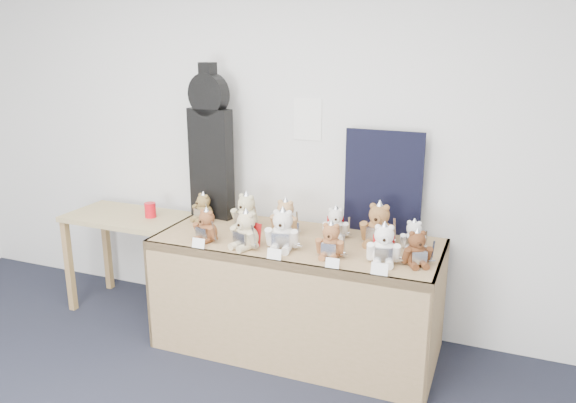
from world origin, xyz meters
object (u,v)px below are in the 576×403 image
at_px(teddy_back_left, 246,213).
at_px(teddy_back_centre_right, 336,224).
at_px(guitar_case, 210,144).
at_px(display_table, 293,268).
at_px(side_table, 129,230).
at_px(teddy_front_end, 417,250).
at_px(teddy_front_left, 246,231).
at_px(teddy_front_right, 331,242).
at_px(teddy_back_centre_left, 285,218).
at_px(teddy_back_far_left, 203,208).
at_px(teddy_front_centre, 283,231).
at_px(teddy_front_far_left, 206,227).
at_px(teddy_front_far_right, 384,246).
at_px(teddy_back_right, 378,226).
at_px(teddy_back_end, 413,237).
at_px(red_cup, 150,210).

distance_m(teddy_back_left, teddy_back_centre_right, 0.65).
relative_size(guitar_case, teddy_back_left, 3.94).
height_order(display_table, side_table, display_table).
bearing_deg(teddy_front_end, display_table, 146.59).
xyz_separation_m(teddy_front_left, teddy_front_right, (0.56, 0.05, -0.01)).
bearing_deg(teddy_front_right, side_table, 167.14).
bearing_deg(teddy_front_right, teddy_back_centre_left, 140.94).
relative_size(teddy_front_left, teddy_front_right, 1.12).
xyz_separation_m(teddy_back_left, teddy_back_far_left, (-0.37, 0.04, -0.02)).
xyz_separation_m(guitar_case, teddy_front_centre, (0.77, -0.46, -0.44)).
relative_size(teddy_back_left, teddy_back_far_left, 1.22).
relative_size(guitar_case, teddy_front_end, 4.66).
bearing_deg(teddy_back_centre_left, teddy_front_far_left, -143.27).
xyz_separation_m(teddy_front_centre, teddy_front_far_right, (0.65, 0.01, -0.01)).
height_order(teddy_front_far_left, teddy_front_far_right, teddy_front_far_right).
xyz_separation_m(teddy_front_far_left, teddy_front_centre, (0.53, 0.04, 0.02)).
bearing_deg(teddy_back_left, teddy_back_centre_left, 10.47).
distance_m(teddy_front_right, teddy_back_right, 0.39).
height_order(side_table, teddy_back_centre_right, teddy_back_centre_right).
distance_m(teddy_front_left, teddy_front_far_right, 0.88).
bearing_deg(teddy_front_right, teddy_back_left, 154.01).
bearing_deg(guitar_case, teddy_front_far_left, -56.17).
bearing_deg(teddy_front_left, side_table, -176.16).
height_order(side_table, teddy_back_centre_left, teddy_back_centre_left).
distance_m(teddy_front_centre, teddy_back_centre_left, 0.31).
distance_m(teddy_back_centre_right, teddy_back_far_left, 1.02).
bearing_deg(teddy_back_end, teddy_back_centre_right, 172.03).
xyz_separation_m(teddy_front_far_right, teddy_back_centre_left, (-0.75, 0.28, -0.00)).
bearing_deg(teddy_back_centre_left, red_cup, 179.07).
bearing_deg(teddy_back_far_left, teddy_back_left, 17.42).
xyz_separation_m(side_table, teddy_front_far_right, (2.07, -0.26, 0.25)).
bearing_deg(teddy_front_far_left, red_cup, 167.73).
bearing_deg(teddy_back_centre_left, teddy_front_right, -36.48).
bearing_deg(teddy_back_end, teddy_front_far_right, -117.60).
height_order(teddy_front_right, teddy_back_centre_left, teddy_back_centre_left).
xyz_separation_m(teddy_front_right, teddy_back_centre_left, (-0.43, 0.30, 0.01)).
height_order(teddy_front_left, teddy_back_centre_left, teddy_front_left).
height_order(side_table, teddy_back_far_left, teddy_back_far_left).
xyz_separation_m(teddy_front_end, teddy_back_far_left, (-1.61, 0.27, -0.00)).
bearing_deg(teddy_front_end, teddy_front_far_right, 164.36).
bearing_deg(teddy_front_far_right, teddy_back_right, 96.34).
bearing_deg(teddy_back_left, teddy_front_far_right, -5.43).
bearing_deg(guitar_case, teddy_front_far_right, -8.69).
bearing_deg(teddy_front_far_right, teddy_back_far_left, 154.83).
bearing_deg(teddy_back_end, teddy_front_end, -79.89).
bearing_deg(display_table, guitar_case, 156.31).
xyz_separation_m(red_cup, teddy_back_right, (1.76, 0.03, 0.08)).
distance_m(guitar_case, teddy_back_right, 1.39).
bearing_deg(teddy_front_far_right, guitar_case, 149.91).
relative_size(teddy_front_right, teddy_back_end, 1.12).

